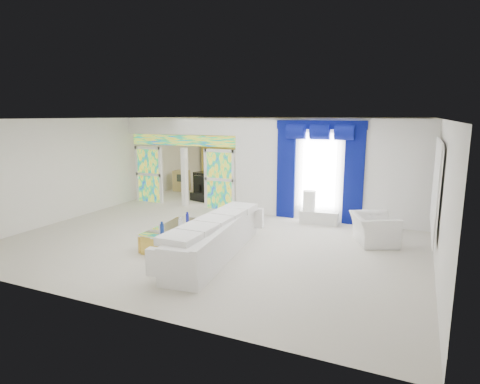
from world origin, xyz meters
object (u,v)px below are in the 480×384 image
at_px(coffee_table, 172,235).
at_px(armchair, 374,229).
at_px(white_sofa, 215,239).
at_px(grand_piano, 221,182).
at_px(console_table, 319,217).

xyz_separation_m(coffee_table, armchair, (4.49, 2.02, 0.15)).
height_order(white_sofa, armchair, white_sofa).
height_order(white_sofa, grand_piano, grand_piano).
bearing_deg(armchair, grand_piano, 32.79).
distance_m(armchair, grand_piano, 7.56).
height_order(coffee_table, armchair, armchair).
height_order(armchair, grand_piano, grand_piano).
bearing_deg(grand_piano, white_sofa, -47.53).
height_order(white_sofa, console_table, white_sofa).
relative_size(white_sofa, coffee_table, 2.06).
distance_m(coffee_table, console_table, 4.36).
bearing_deg(grand_piano, coffee_table, -57.19).
bearing_deg(armchair, white_sofa, 102.98).
bearing_deg(armchair, coffee_table, 90.73).
distance_m(white_sofa, grand_piano, 7.24).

